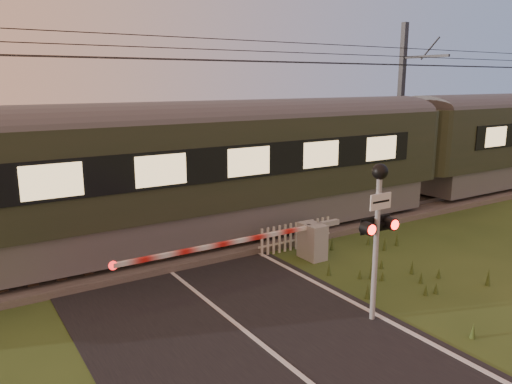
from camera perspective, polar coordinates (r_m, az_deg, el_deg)
ground at (r=9.58m, az=2.36°, el=-18.34°), size 160.00×160.00×0.00m
road at (r=9.42m, az=3.31°, el=-18.86°), size 6.00×140.00×0.03m
track_bed at (r=14.86m, az=-12.21°, el=-6.78°), size 140.00×3.40×0.39m
overhead_wires at (r=14.06m, az=-13.32°, el=15.55°), size 120.00×0.62×0.62m
train at (r=20.68m, az=17.30°, el=4.74°), size 43.24×2.98×4.03m
boom_gate at (r=13.98m, az=5.39°, el=-5.58°), size 6.65×0.78×1.04m
crossing_signal at (r=10.32m, az=13.75°, el=-2.53°), size 0.85×0.35×3.33m
picket_fence at (r=14.93m, az=4.60°, el=-4.99°), size 2.63×0.07×0.83m
catenary_mast at (r=23.38m, az=16.29°, el=9.43°), size 0.23×2.47×7.38m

